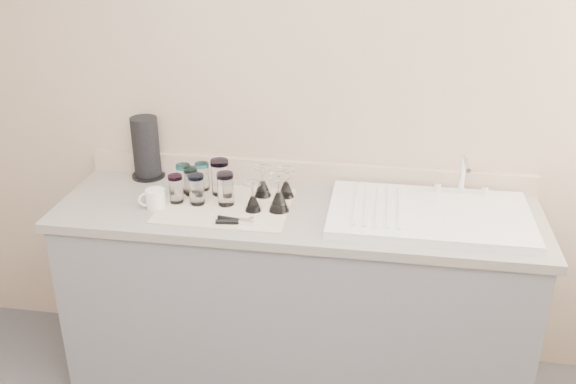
% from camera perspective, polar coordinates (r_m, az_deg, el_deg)
% --- Properties ---
extents(room_envelope, '(3.54, 3.50, 2.52)m').
position_cam_1_polar(room_envelope, '(1.38, -6.40, 1.24)').
color(room_envelope, '#4E4E53').
rests_on(room_envelope, ground).
extents(counter_unit, '(2.06, 0.62, 0.90)m').
position_cam_1_polar(counter_unit, '(2.95, 0.74, -9.38)').
color(counter_unit, slate).
rests_on(counter_unit, ground).
extents(sink_unit, '(0.82, 0.50, 0.22)m').
position_cam_1_polar(sink_unit, '(2.70, 12.48, -1.92)').
color(sink_unit, white).
rests_on(sink_unit, counter_unit).
extents(dish_towel, '(0.55, 0.42, 0.01)m').
position_cam_1_polar(dish_towel, '(2.75, -5.57, -1.23)').
color(dish_towel, white).
rests_on(dish_towel, counter_unit).
extents(tumbler_teal, '(0.06, 0.06, 0.13)m').
position_cam_1_polar(tumbler_teal, '(2.88, -9.25, 1.25)').
color(tumbler_teal, white).
rests_on(tumbler_teal, dish_towel).
extents(tumbler_cyan, '(0.06, 0.06, 0.13)m').
position_cam_1_polar(tumbler_cyan, '(2.89, -7.62, 1.39)').
color(tumbler_cyan, white).
rests_on(tumbler_cyan, dish_towel).
extents(tumbler_purple, '(0.08, 0.08, 0.16)m').
position_cam_1_polar(tumbler_purple, '(2.83, -6.06, 1.34)').
color(tumbler_purple, white).
rests_on(tumbler_purple, dish_towel).
extents(tumbler_magenta, '(0.06, 0.06, 0.12)m').
position_cam_1_polar(tumbler_magenta, '(2.78, -9.93, 0.30)').
color(tumbler_magenta, white).
rests_on(tumbler_magenta, dish_towel).
extents(tumbler_blue, '(0.07, 0.07, 0.13)m').
position_cam_1_polar(tumbler_blue, '(2.75, -8.13, 0.25)').
color(tumbler_blue, white).
rests_on(tumbler_blue, dish_towel).
extents(tumbler_lavender, '(0.07, 0.07, 0.14)m').
position_cam_1_polar(tumbler_lavender, '(2.73, -5.57, 0.29)').
color(tumbler_lavender, white).
rests_on(tumbler_lavender, dish_towel).
extents(tumbler_extra, '(0.06, 0.06, 0.12)m').
position_cam_1_polar(tumbler_extra, '(2.85, -8.63, 0.98)').
color(tumbler_extra, white).
rests_on(tumbler_extra, dish_towel).
extents(goblet_back_left, '(0.08, 0.08, 0.14)m').
position_cam_1_polar(goblet_back_left, '(2.81, -2.27, 0.52)').
color(goblet_back_left, white).
rests_on(goblet_back_left, dish_towel).
extents(goblet_back_right, '(0.07, 0.07, 0.13)m').
position_cam_1_polar(goblet_back_right, '(2.80, -0.19, 0.43)').
color(goblet_back_right, white).
rests_on(goblet_back_right, dish_towel).
extents(goblet_front_left, '(0.07, 0.07, 0.13)m').
position_cam_1_polar(goblet_front_left, '(2.68, -3.13, -0.81)').
color(goblet_front_left, white).
rests_on(goblet_front_left, dish_towel).
extents(goblet_front_right, '(0.09, 0.09, 0.16)m').
position_cam_1_polar(goblet_front_right, '(2.67, -0.81, -0.59)').
color(goblet_front_right, white).
rests_on(goblet_front_right, dish_towel).
extents(can_opener, '(0.15, 0.06, 0.02)m').
position_cam_1_polar(can_opener, '(2.59, -4.71, -2.58)').
color(can_opener, silver).
rests_on(can_opener, dish_towel).
extents(white_mug, '(0.12, 0.11, 0.08)m').
position_cam_1_polar(white_mug, '(2.77, -11.74, -0.61)').
color(white_mug, white).
rests_on(white_mug, counter_unit).
extents(paper_towel_roll, '(0.15, 0.15, 0.29)m').
position_cam_1_polar(paper_towel_roll, '(3.06, -12.50, 3.80)').
color(paper_towel_roll, black).
rests_on(paper_towel_roll, counter_unit).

